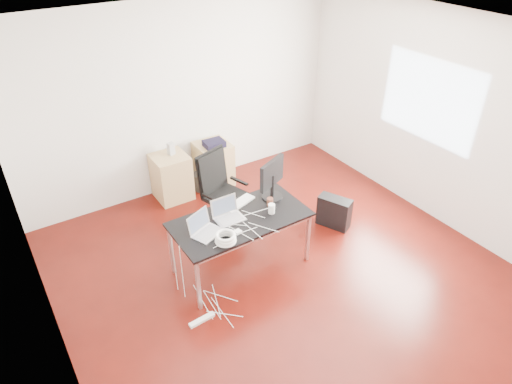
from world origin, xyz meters
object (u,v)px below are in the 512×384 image
office_chair (221,188)px  filing_cabinet_left (172,177)px  filing_cabinet_right (214,164)px  pc_tower (334,212)px  desk (240,222)px

office_chair → filing_cabinet_left: size_ratio=1.54×
office_chair → filing_cabinet_right: (0.43, 1.02, -0.26)m
office_chair → filing_cabinet_right: bearing=49.5°
filing_cabinet_right → pc_tower: size_ratio=1.56×
pc_tower → filing_cabinet_right: bearing=89.8°
desk → filing_cabinet_right: bearing=70.9°
filing_cabinet_left → filing_cabinet_right: 0.71m
office_chair → filing_cabinet_left: (-0.28, 1.02, -0.26)m
desk → pc_tower: bearing=0.7°
filing_cabinet_right → desk: bearing=-109.1°
filing_cabinet_right → pc_tower: filing_cabinet_right is taller
pc_tower → desk: bearing=156.1°
filing_cabinet_left → filing_cabinet_right: bearing=0.0°
filing_cabinet_left → filing_cabinet_right: same height
desk → filing_cabinet_left: size_ratio=2.29×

